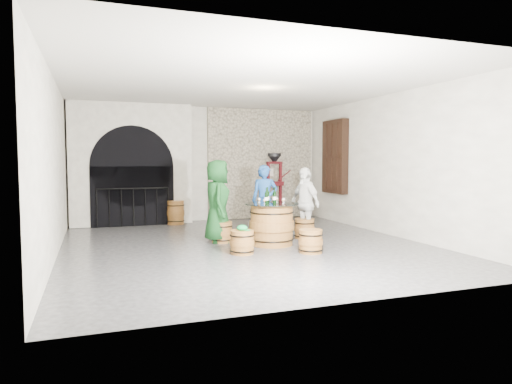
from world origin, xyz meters
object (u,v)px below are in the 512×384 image
object	(u,v)px
person_white	(305,203)
wine_bottle_left	(266,197)
barrel_stool_far	(265,227)
barrel_stool_near_left	(242,242)
side_barrel	(176,213)
barrel_stool_near_right	(311,241)
corking_press	(274,181)
person_blue	(265,200)
barrel_stool_right	(305,229)
person_green	(218,201)
wine_bottle_center	(274,197)
barrel_table	(272,224)
barrel_stool_left	(222,232)
wine_bottle_right	(268,196)

from	to	relation	value
person_white	wine_bottle_left	bearing A→B (deg)	-76.32
barrel_stool_far	barrel_stool_near_left	size ratio (longest dim) A/B	1.00
person_white	side_barrel	bearing A→B (deg)	-155.27
barrel_stool_near_right	corking_press	size ratio (longest dim) A/B	0.24
barrel_stool_far	person_blue	bearing A→B (deg)	76.80
barrel_stool_right	person_blue	xyz separation A→B (m)	(-0.71, 0.60, 0.59)
person_white	side_barrel	distance (m)	3.92
wine_bottle_left	side_barrel	size ratio (longest dim) A/B	0.52
person_green	wine_bottle_center	world-z (taller)	person_green
barrel_table	corking_press	bearing A→B (deg)	67.25
barrel_stool_left	wine_bottle_center	size ratio (longest dim) A/B	1.41
wine_bottle_right	wine_bottle_center	bearing A→B (deg)	-50.19
barrel_stool_right	wine_bottle_left	world-z (taller)	wine_bottle_left
wine_bottle_right	barrel_stool_right	bearing A→B (deg)	18.56
side_barrel	barrel_table	bearing A→B (deg)	-69.98
barrel_stool_left	person_green	bearing A→B (deg)	144.86
wine_bottle_right	barrel_stool_near_right	bearing A→B (deg)	-69.33
barrel_stool_left	wine_bottle_right	distance (m)	1.22
barrel_stool_right	side_barrel	bearing A→B (deg)	125.82
barrel_stool_right	person_blue	world-z (taller)	person_blue
barrel_stool_right	wine_bottle_center	size ratio (longest dim) A/B	1.41
barrel_stool_far	barrel_stool_right	world-z (taller)	same
barrel_stool_near_right	corking_press	xyz separation A→B (m)	(1.22, 4.81, 0.90)
corking_press	side_barrel	bearing A→B (deg)	178.18
barrel_stool_far	wine_bottle_center	size ratio (longest dim) A/B	1.41
barrel_stool_near_right	person_green	size ratio (longest dim) A/B	0.27
barrel_stool_left	barrel_stool_far	xyz separation A→B (m)	(1.11, 0.42, 0.00)
barrel_stool_right	barrel_table	bearing A→B (deg)	-154.19
barrel_stool_right	person_green	bearing A→B (deg)	173.94
barrel_stool_far	corking_press	xyz separation A→B (m)	(1.36, 2.78, 0.90)
person_blue	side_barrel	size ratio (longest dim) A/B	2.54
barrel_stool_far	barrel_stool_left	bearing A→B (deg)	-159.17
barrel_stool_right	side_barrel	xyz separation A→B (m)	(-2.28, 3.15, 0.10)
barrel_table	person_white	world-z (taller)	person_white
person_green	wine_bottle_right	bearing A→B (deg)	-108.73
barrel_stool_far	person_blue	size ratio (longest dim) A/B	0.29
barrel_table	wine_bottle_left	xyz separation A→B (m)	(-0.13, -0.04, 0.55)
person_blue	wine_bottle_left	size ratio (longest dim) A/B	4.94
barrel_table	barrel_stool_far	xyz separation A→B (m)	(0.24, 1.04, -0.20)
barrel_table	barrel_stool_right	world-z (taller)	barrel_table
wine_bottle_left	person_green	bearing A→B (deg)	139.26
barrel_stool_far	wine_bottle_left	size ratio (longest dim) A/B	1.41
barrel_stool_left	corking_press	xyz separation A→B (m)	(2.47, 3.21, 0.90)
barrel_stool_left	corking_press	bearing A→B (deg)	52.39
barrel_table	person_blue	world-z (taller)	person_blue
person_blue	person_white	bearing A→B (deg)	-18.52
barrel_stool_right	barrel_stool_near_left	xyz separation A→B (m)	(-1.80, -1.12, 0.00)
barrel_stool_far	barrel_stool_near_right	world-z (taller)	same
wine_bottle_right	barrel_table	bearing A→B (deg)	-72.24
barrel_stool_right	wine_bottle_left	xyz separation A→B (m)	(-1.09, -0.50, 0.76)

